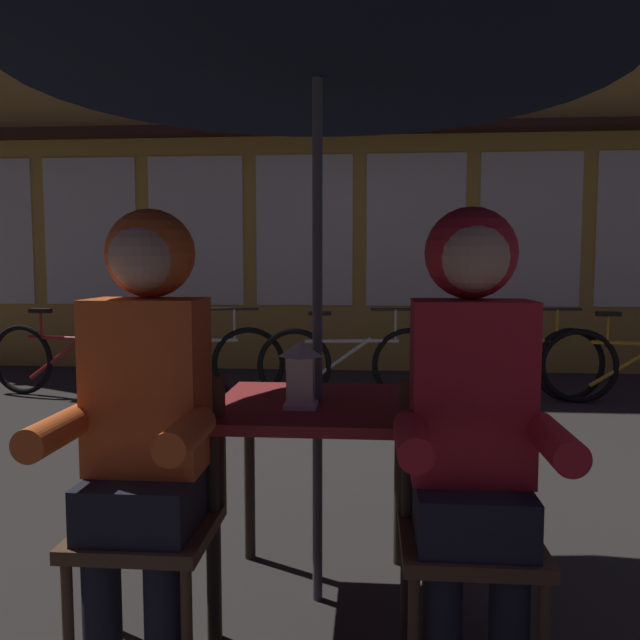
{
  "coord_description": "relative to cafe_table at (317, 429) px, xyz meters",
  "views": [
    {
      "loc": [
        0.19,
        -2.27,
        1.24
      ],
      "look_at": [
        0.0,
        0.11,
        1.02
      ],
      "focal_mm": 36.27,
      "sensor_mm": 36.0,
      "label": 1
    }
  ],
  "objects": [
    {
      "name": "shopfront_building",
      "position": [
        -0.58,
        5.39,
        2.45
      ],
      "size": [
        10.0,
        0.93,
        6.2
      ],
      "color": "gold",
      "rests_on": "ground_plane"
    },
    {
      "name": "cafe_table",
      "position": [
        0.0,
        0.0,
        0.0
      ],
      "size": [
        0.72,
        0.72,
        0.74
      ],
      "color": "maroon",
      "rests_on": "ground_plane"
    },
    {
      "name": "bicycle_third",
      "position": [
        0.01,
        3.42,
        -0.29
      ],
      "size": [
        1.67,
        0.25,
        0.84
      ],
      "color": "black",
      "rests_on": "ground_plane"
    },
    {
      "name": "person_left_hooded",
      "position": [
        -0.48,
        -0.43,
        0.21
      ],
      "size": [
        0.45,
        0.56,
        1.4
      ],
      "color": "black",
      "rests_on": "ground_plane"
    },
    {
      "name": "ground_plane",
      "position": [
        0.0,
        0.0,
        -0.64
      ],
      "size": [
        60.0,
        60.0,
        0.0
      ],
      "primitive_type": "plane",
      "color": "#2D2B28"
    },
    {
      "name": "bicycle_fourth",
      "position": [
        1.44,
        3.52,
        -0.29
      ],
      "size": [
        1.67,
        0.28,
        0.84
      ],
      "color": "black",
      "rests_on": "ground_plane"
    },
    {
      "name": "bicycle_second",
      "position": [
        -1.42,
        3.34,
        -0.29
      ],
      "size": [
        1.67,
        0.31,
        0.84
      ],
      "color": "black",
      "rests_on": "ground_plane"
    },
    {
      "name": "chair_right",
      "position": [
        0.48,
        -0.37,
        -0.15
      ],
      "size": [
        0.4,
        0.4,
        0.87
      ],
      "color": "#513823",
      "rests_on": "ground_plane"
    },
    {
      "name": "chair_left",
      "position": [
        -0.48,
        -0.37,
        -0.15
      ],
      "size": [
        0.4,
        0.4,
        0.87
      ],
      "color": "#513823",
      "rests_on": "ground_plane"
    },
    {
      "name": "bicycle_nearest",
      "position": [
        -2.59,
        3.41,
        -0.29
      ],
      "size": [
        1.67,
        0.32,
        0.84
      ],
      "color": "black",
      "rests_on": "ground_plane"
    },
    {
      "name": "person_right_hooded",
      "position": [
        0.48,
        -0.43,
        0.21
      ],
      "size": [
        0.45,
        0.56,
        1.4
      ],
      "color": "black",
      "rests_on": "ground_plane"
    },
    {
      "name": "lantern",
      "position": [
        -0.05,
        -0.1,
        0.22
      ],
      "size": [
        0.11,
        0.11,
        0.23
      ],
      "color": "white",
      "rests_on": "cafe_table"
    },
    {
      "name": "patio_umbrella",
      "position": [
        0.0,
        0.0,
        1.42
      ],
      "size": [
        2.1,
        2.1,
        2.31
      ],
      "color": "#4C4C51",
      "rests_on": "ground_plane"
    }
  ]
}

